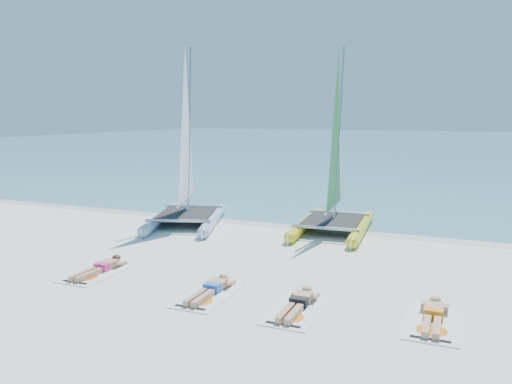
% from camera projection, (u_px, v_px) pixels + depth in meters
% --- Properties ---
extents(ground, '(140.00, 140.00, 0.00)m').
position_uv_depth(ground, '(228.00, 267.00, 13.06)').
color(ground, silver).
rests_on(ground, ground).
extents(sea, '(140.00, 115.00, 0.01)m').
position_uv_depth(sea, '(420.00, 143.00, 70.62)').
color(sea, '#70A8BB').
rests_on(sea, ground).
extents(wet_sand_strip, '(140.00, 1.40, 0.01)m').
position_uv_depth(wet_sand_strip, '(294.00, 225.00, 18.08)').
color(wet_sand_strip, silver).
rests_on(wet_sand_strip, ground).
extents(catamaran_blue, '(3.76, 5.37, 6.67)m').
position_uv_depth(catamaran_blue, '(186.00, 170.00, 18.02)').
color(catamaran_blue, '#B2C7EA').
rests_on(catamaran_blue, ground).
extents(catamaran_yellow, '(2.56, 5.18, 6.52)m').
position_uv_depth(catamaran_yellow, '(337.00, 170.00, 17.22)').
color(catamaran_yellow, yellow).
rests_on(catamaran_yellow, ground).
extents(towel_a, '(1.00, 1.85, 0.02)m').
position_uv_depth(towel_a, '(96.00, 273.00, 12.51)').
color(towel_a, silver).
rests_on(towel_a, ground).
extents(sunbather_a, '(0.37, 1.73, 0.26)m').
position_uv_depth(sunbather_a, '(101.00, 267.00, 12.67)').
color(sunbather_a, tan).
rests_on(sunbather_a, towel_a).
extents(towel_b, '(1.00, 1.85, 0.02)m').
position_uv_depth(towel_b, '(207.00, 296.00, 10.96)').
color(towel_b, silver).
rests_on(towel_b, ground).
extents(sunbather_b, '(0.37, 1.73, 0.26)m').
position_uv_depth(sunbather_b, '(211.00, 288.00, 11.12)').
color(sunbather_b, tan).
rests_on(sunbather_b, towel_b).
extents(towel_c, '(1.00, 1.85, 0.02)m').
position_uv_depth(towel_c, '(295.00, 311.00, 10.12)').
color(towel_c, silver).
rests_on(towel_c, ground).
extents(sunbather_c, '(0.37, 1.73, 0.26)m').
position_uv_depth(sunbather_c, '(298.00, 302.00, 10.28)').
color(sunbather_c, tan).
rests_on(sunbather_c, towel_c).
extents(towel_d, '(1.00, 1.85, 0.02)m').
position_uv_depth(towel_d, '(432.00, 324.00, 9.51)').
color(towel_d, silver).
rests_on(towel_d, ground).
extents(sunbather_d, '(0.37, 1.73, 0.26)m').
position_uv_depth(sunbather_d, '(433.00, 314.00, 9.66)').
color(sunbather_d, tan).
rests_on(sunbather_d, towel_d).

